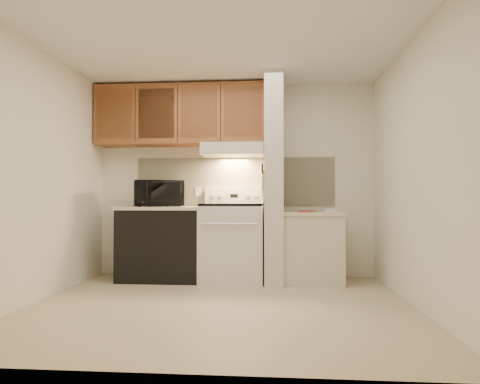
# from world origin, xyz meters

# --- Properties ---
(floor) EXTENTS (3.60, 3.60, 0.00)m
(floor) POSITION_xyz_m (0.00, 0.00, 0.00)
(floor) COLOR #C6B590
(floor) RESTS_ON ground
(ceiling) EXTENTS (3.60, 3.60, 0.00)m
(ceiling) POSITION_xyz_m (0.00, 0.00, 2.50)
(ceiling) COLOR white
(ceiling) RESTS_ON wall_back
(wall_back) EXTENTS (3.60, 2.50, 0.02)m
(wall_back) POSITION_xyz_m (0.00, 1.50, 1.25)
(wall_back) COLOR white
(wall_back) RESTS_ON floor
(wall_left) EXTENTS (0.02, 3.00, 2.50)m
(wall_left) POSITION_xyz_m (-1.80, 0.00, 1.25)
(wall_left) COLOR white
(wall_left) RESTS_ON floor
(wall_right) EXTENTS (0.02, 3.00, 2.50)m
(wall_right) POSITION_xyz_m (1.80, 0.00, 1.25)
(wall_right) COLOR white
(wall_right) RESTS_ON floor
(backsplash) EXTENTS (2.60, 0.02, 0.63)m
(backsplash) POSITION_xyz_m (0.00, 1.49, 1.24)
(backsplash) COLOR beige
(backsplash) RESTS_ON wall_back
(range_body) EXTENTS (0.76, 0.65, 0.92)m
(range_body) POSITION_xyz_m (0.00, 1.16, 0.46)
(range_body) COLOR silver
(range_body) RESTS_ON floor
(oven_window) EXTENTS (0.50, 0.01, 0.30)m
(oven_window) POSITION_xyz_m (0.00, 0.84, 0.50)
(oven_window) COLOR black
(oven_window) RESTS_ON range_body
(oven_handle) EXTENTS (0.65, 0.02, 0.02)m
(oven_handle) POSITION_xyz_m (0.00, 0.80, 0.72)
(oven_handle) COLOR silver
(oven_handle) RESTS_ON range_body
(cooktop) EXTENTS (0.74, 0.64, 0.03)m
(cooktop) POSITION_xyz_m (0.00, 1.16, 0.94)
(cooktop) COLOR black
(cooktop) RESTS_ON range_body
(range_backguard) EXTENTS (0.76, 0.08, 0.20)m
(range_backguard) POSITION_xyz_m (0.00, 1.44, 1.05)
(range_backguard) COLOR silver
(range_backguard) RESTS_ON range_body
(range_display) EXTENTS (0.10, 0.01, 0.04)m
(range_display) POSITION_xyz_m (0.00, 1.40, 1.05)
(range_display) COLOR black
(range_display) RESTS_ON range_backguard
(range_knob_left_outer) EXTENTS (0.05, 0.02, 0.05)m
(range_knob_left_outer) POSITION_xyz_m (-0.28, 1.40, 1.05)
(range_knob_left_outer) COLOR silver
(range_knob_left_outer) RESTS_ON range_backguard
(range_knob_left_inner) EXTENTS (0.05, 0.02, 0.05)m
(range_knob_left_inner) POSITION_xyz_m (-0.18, 1.40, 1.05)
(range_knob_left_inner) COLOR silver
(range_knob_left_inner) RESTS_ON range_backguard
(range_knob_right_inner) EXTENTS (0.05, 0.02, 0.05)m
(range_knob_right_inner) POSITION_xyz_m (0.18, 1.40, 1.05)
(range_knob_right_inner) COLOR silver
(range_knob_right_inner) RESTS_ON range_backguard
(range_knob_right_outer) EXTENTS (0.05, 0.02, 0.05)m
(range_knob_right_outer) POSITION_xyz_m (0.28, 1.40, 1.05)
(range_knob_right_outer) COLOR silver
(range_knob_right_outer) RESTS_ON range_backguard
(dishwasher_front) EXTENTS (1.00, 0.63, 0.87)m
(dishwasher_front) POSITION_xyz_m (-0.88, 1.17, 0.43)
(dishwasher_front) COLOR black
(dishwasher_front) RESTS_ON floor
(left_countertop) EXTENTS (1.04, 0.67, 0.04)m
(left_countertop) POSITION_xyz_m (-0.88, 1.17, 0.89)
(left_countertop) COLOR beige
(left_countertop) RESTS_ON dishwasher_front
(spoon_rest) EXTENTS (0.23, 0.07, 0.02)m
(spoon_rest) POSITION_xyz_m (-1.01, 1.34, 0.92)
(spoon_rest) COLOR black
(spoon_rest) RESTS_ON left_countertop
(teal_jar) EXTENTS (0.12, 0.12, 0.11)m
(teal_jar) POSITION_xyz_m (-0.83, 1.06, 0.96)
(teal_jar) COLOR #266E5C
(teal_jar) RESTS_ON left_countertop
(outlet) EXTENTS (0.08, 0.01, 0.12)m
(outlet) POSITION_xyz_m (-0.48, 1.48, 1.10)
(outlet) COLOR beige
(outlet) RESTS_ON backsplash
(microwave) EXTENTS (0.69, 0.59, 0.33)m
(microwave) POSITION_xyz_m (-0.93, 1.16, 1.07)
(microwave) COLOR black
(microwave) RESTS_ON left_countertop
(partition_pillar) EXTENTS (0.22, 0.70, 2.50)m
(partition_pillar) POSITION_xyz_m (0.51, 1.15, 1.25)
(partition_pillar) COLOR beige
(partition_pillar) RESTS_ON floor
(pillar_trim) EXTENTS (0.01, 0.70, 0.04)m
(pillar_trim) POSITION_xyz_m (0.39, 1.15, 1.30)
(pillar_trim) COLOR #98582F
(pillar_trim) RESTS_ON partition_pillar
(knife_strip) EXTENTS (0.02, 0.42, 0.04)m
(knife_strip) POSITION_xyz_m (0.39, 1.10, 1.32)
(knife_strip) COLOR black
(knife_strip) RESTS_ON partition_pillar
(knife_blade_a) EXTENTS (0.01, 0.03, 0.16)m
(knife_blade_a) POSITION_xyz_m (0.38, 0.95, 1.22)
(knife_blade_a) COLOR silver
(knife_blade_a) RESTS_ON knife_strip
(knife_handle_a) EXTENTS (0.02, 0.02, 0.10)m
(knife_handle_a) POSITION_xyz_m (0.38, 0.93, 1.37)
(knife_handle_a) COLOR black
(knife_handle_a) RESTS_ON knife_strip
(knife_blade_b) EXTENTS (0.01, 0.04, 0.18)m
(knife_blade_b) POSITION_xyz_m (0.38, 1.02, 1.21)
(knife_blade_b) COLOR silver
(knife_blade_b) RESTS_ON knife_strip
(knife_handle_b) EXTENTS (0.02, 0.02, 0.10)m
(knife_handle_b) POSITION_xyz_m (0.38, 1.01, 1.37)
(knife_handle_b) COLOR black
(knife_handle_b) RESTS_ON knife_strip
(knife_blade_c) EXTENTS (0.01, 0.04, 0.20)m
(knife_blade_c) POSITION_xyz_m (0.38, 1.10, 1.20)
(knife_blade_c) COLOR silver
(knife_blade_c) RESTS_ON knife_strip
(knife_handle_c) EXTENTS (0.02, 0.02, 0.10)m
(knife_handle_c) POSITION_xyz_m (0.38, 1.09, 1.37)
(knife_handle_c) COLOR black
(knife_handle_c) RESTS_ON knife_strip
(knife_blade_d) EXTENTS (0.01, 0.04, 0.16)m
(knife_blade_d) POSITION_xyz_m (0.38, 1.18, 1.22)
(knife_blade_d) COLOR silver
(knife_blade_d) RESTS_ON knife_strip
(knife_handle_d) EXTENTS (0.02, 0.02, 0.10)m
(knife_handle_d) POSITION_xyz_m (0.38, 1.18, 1.37)
(knife_handle_d) COLOR black
(knife_handle_d) RESTS_ON knife_strip
(knife_blade_e) EXTENTS (0.01, 0.04, 0.18)m
(knife_blade_e) POSITION_xyz_m (0.38, 1.26, 1.21)
(knife_blade_e) COLOR silver
(knife_blade_e) RESTS_ON knife_strip
(knife_handle_e) EXTENTS (0.02, 0.02, 0.10)m
(knife_handle_e) POSITION_xyz_m (0.38, 1.27, 1.37)
(knife_handle_e) COLOR black
(knife_handle_e) RESTS_ON knife_strip
(oven_mitt) EXTENTS (0.03, 0.10, 0.25)m
(oven_mitt) POSITION_xyz_m (0.38, 1.32, 1.16)
(oven_mitt) COLOR slate
(oven_mitt) RESTS_ON partition_pillar
(right_cab_base) EXTENTS (0.70, 0.60, 0.81)m
(right_cab_base) POSITION_xyz_m (0.97, 1.15, 0.40)
(right_cab_base) COLOR beige
(right_cab_base) RESTS_ON floor
(right_countertop) EXTENTS (0.74, 0.64, 0.04)m
(right_countertop) POSITION_xyz_m (0.97, 1.15, 0.83)
(right_countertop) COLOR beige
(right_countertop) RESTS_ON right_cab_base
(red_folder) EXTENTS (0.22, 0.29, 0.01)m
(red_folder) POSITION_xyz_m (0.92, 1.20, 0.85)
(red_folder) COLOR #B23221
(red_folder) RESTS_ON right_countertop
(white_box) EXTENTS (0.14, 0.10, 0.04)m
(white_box) POSITION_xyz_m (1.19, 1.05, 0.87)
(white_box) COLOR white
(white_box) RESTS_ON right_countertop
(range_hood) EXTENTS (0.78, 0.44, 0.15)m
(range_hood) POSITION_xyz_m (0.00, 1.28, 1.62)
(range_hood) COLOR beige
(range_hood) RESTS_ON upper_cabinets
(hood_lip) EXTENTS (0.78, 0.04, 0.06)m
(hood_lip) POSITION_xyz_m (0.00, 1.07, 1.58)
(hood_lip) COLOR beige
(hood_lip) RESTS_ON range_hood
(upper_cabinets) EXTENTS (2.18, 0.33, 0.77)m
(upper_cabinets) POSITION_xyz_m (-0.69, 1.32, 2.08)
(upper_cabinets) COLOR #98582F
(upper_cabinets) RESTS_ON wall_back
(cab_door_a) EXTENTS (0.46, 0.01, 0.63)m
(cab_door_a) POSITION_xyz_m (-1.51, 1.17, 2.08)
(cab_door_a) COLOR #98582F
(cab_door_a) RESTS_ON upper_cabinets
(cab_gap_a) EXTENTS (0.01, 0.01, 0.73)m
(cab_gap_a) POSITION_xyz_m (-1.23, 1.16, 2.08)
(cab_gap_a) COLOR black
(cab_gap_a) RESTS_ON upper_cabinets
(cab_door_b) EXTENTS (0.46, 0.01, 0.63)m
(cab_door_b) POSITION_xyz_m (-0.96, 1.17, 2.08)
(cab_door_b) COLOR #98582F
(cab_door_b) RESTS_ON upper_cabinets
(cab_gap_b) EXTENTS (0.01, 0.01, 0.73)m
(cab_gap_b) POSITION_xyz_m (-0.69, 1.16, 2.08)
(cab_gap_b) COLOR black
(cab_gap_b) RESTS_ON upper_cabinets
(cab_door_c) EXTENTS (0.46, 0.01, 0.63)m
(cab_door_c) POSITION_xyz_m (-0.42, 1.17, 2.08)
(cab_door_c) COLOR #98582F
(cab_door_c) RESTS_ON upper_cabinets
(cab_gap_c) EXTENTS (0.01, 0.01, 0.73)m
(cab_gap_c) POSITION_xyz_m (-0.14, 1.16, 2.08)
(cab_gap_c) COLOR black
(cab_gap_c) RESTS_ON upper_cabinets
(cab_door_d) EXTENTS (0.46, 0.01, 0.63)m
(cab_door_d) POSITION_xyz_m (0.13, 1.17, 2.08)
(cab_door_d) COLOR #98582F
(cab_door_d) RESTS_ON upper_cabinets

